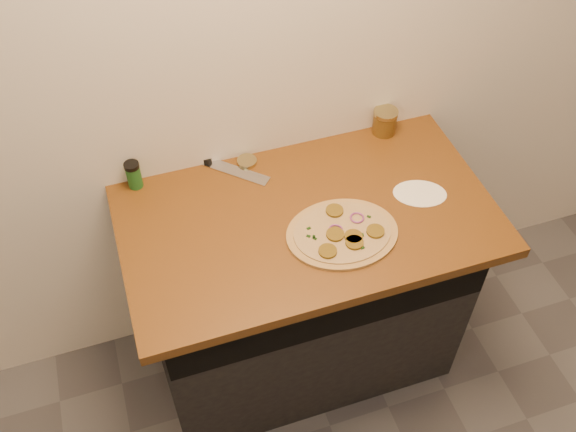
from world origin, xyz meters
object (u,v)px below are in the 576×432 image
object	(u,v)px
chefs_knife	(214,163)
salsa_jar	(385,121)
spice_shaker	(134,175)
pizza	(343,233)

from	to	relation	value
chefs_knife	salsa_jar	distance (m)	0.63
chefs_knife	salsa_jar	size ratio (longest dim) A/B	2.93
chefs_knife	salsa_jar	xyz separation A→B (m)	(0.62, -0.02, 0.04)
chefs_knife	salsa_jar	world-z (taller)	salsa_jar
salsa_jar	spice_shaker	bearing A→B (deg)	179.53
chefs_knife	spice_shaker	xyz separation A→B (m)	(-0.27, -0.02, 0.04)
chefs_knife	spice_shaker	distance (m)	0.27
pizza	chefs_knife	xyz separation A→B (m)	(-0.30, 0.43, -0.00)
spice_shaker	salsa_jar	bearing A→B (deg)	-0.47
chefs_knife	spice_shaker	size ratio (longest dim) A/B	2.79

